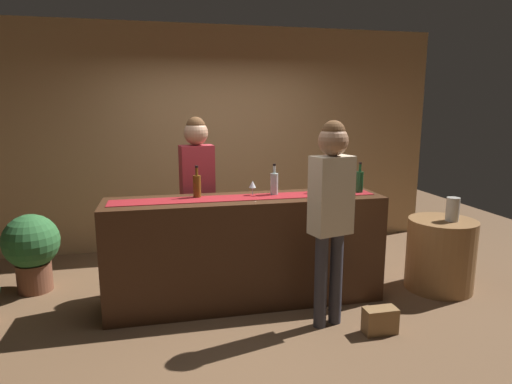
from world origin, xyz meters
The scene contains 15 objects.
ground_plane centered at (0.00, 0.00, 0.00)m, with size 10.00×10.00×0.00m, color brown.
back_wall centered at (0.00, 1.90, 1.45)m, with size 6.00×0.12×2.90m, color tan.
bar_counter centered at (0.00, 0.00, 0.52)m, with size 2.62×0.60×1.04m, color #3D2314.
counter_runner_cloth centered at (0.00, 0.00, 1.04)m, with size 2.49×0.28×0.01m, color maroon.
wine_bottle_green centered at (1.15, -0.01, 1.15)m, with size 0.07×0.07×0.30m.
wine_bottle_clear centered at (0.30, 0.07, 1.15)m, with size 0.07×0.07×0.30m.
wine_bottle_amber centered at (-0.44, 0.10, 1.15)m, with size 0.07×0.07×0.30m.
wine_glass_near_customer centered at (0.08, 0.08, 1.14)m, with size 0.07×0.07×0.14m.
wine_glass_mid_counter centered at (0.68, 0.04, 1.14)m, with size 0.07×0.07×0.14m.
bartender centered at (-0.40, 0.58, 1.11)m, with size 0.36×0.25×1.78m.
customer_sipping centered at (0.60, -0.61, 1.10)m, with size 0.38×0.28×1.77m.
round_side_table centered at (2.03, -0.14, 0.37)m, with size 0.68×0.68×0.74m, color olive.
vase_on_side_table centered at (2.09, -0.19, 0.86)m, with size 0.13×0.13×0.24m, color #B7B2A8.
potted_plant_tall centered at (-2.08, 0.72, 0.47)m, with size 0.55×0.55×0.81m.
handbag centered at (0.98, -0.85, 0.11)m, with size 0.28×0.14×0.22m, color olive.
Camera 1 is at (-0.78, -3.92, 1.87)m, focal length 30.58 mm.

